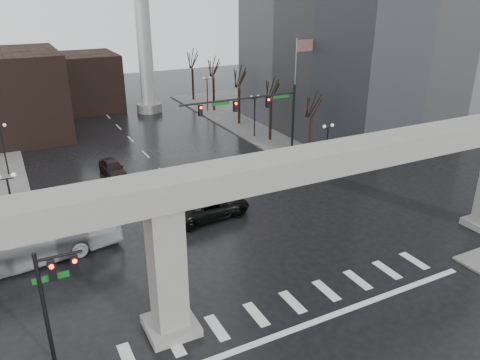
{
  "coord_description": "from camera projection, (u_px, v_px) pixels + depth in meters",
  "views": [
    {
      "loc": [
        -12.87,
        -19.33,
        16.79
      ],
      "look_at": [
        0.76,
        7.09,
        4.5
      ],
      "focal_mm": 35.0,
      "sensor_mm": 36.0,
      "label": 1
    }
  ],
  "objects": [
    {
      "name": "signal_mast_arm",
      "position": [
        260.0,
        111.0,
        44.76
      ],
      "size": [
        12.12,
        0.43,
        8.0
      ],
      "color": "black",
      "rests_on": "ground"
    },
    {
      "name": "city_bus",
      "position": [
        19.0,
        240.0,
        29.99
      ],
      "size": [
        12.9,
        4.48,
        3.52
      ],
      "primitive_type": "imported",
      "rotation": [
        0.0,
        0.0,
        1.69
      ],
      "color": "silver",
      "rests_on": "ground"
    },
    {
      "name": "elevated_guideway",
      "position": [
        307.0,
        182.0,
        25.65
      ],
      "size": [
        48.0,
        2.6,
        8.7
      ],
      "color": "gray",
      "rests_on": "ground"
    },
    {
      "name": "sidewalk_ne",
      "position": [
        303.0,
        111.0,
        68.29
      ],
      "size": [
        28.0,
        36.0,
        0.15
      ],
      "primitive_type": "cube",
      "color": "slate",
      "rests_on": "ground"
    },
    {
      "name": "far_car",
      "position": [
        113.0,
        168.0,
        44.65
      ],
      "size": [
        2.08,
        4.71,
        1.58
      ],
      "primitive_type": "imported",
      "rotation": [
        0.0,
        0.0,
        0.05
      ],
      "color": "black",
      "rests_on": "ground"
    },
    {
      "name": "tree_right_3",
      "position": [
        214.0,
        91.0,
        67.26
      ],
      "size": [
        1.11,
        1.66,
        8.02
      ],
      "color": "black",
      "rests_on": "ground"
    },
    {
      "name": "flagpole_assembly",
      "position": [
        297.0,
        82.0,
        49.41
      ],
      "size": [
        2.06,
        0.12,
        12.0
      ],
      "color": "silver",
      "rests_on": "ground"
    },
    {
      "name": "lamp_left_0",
      "position": [
        10.0,
        196.0,
        32.19
      ],
      "size": [
        1.22,
        0.32,
        5.11
      ],
      "color": "black",
      "rests_on": "ground"
    },
    {
      "name": "lamp_right_0",
      "position": [
        327.0,
        141.0,
        43.63
      ],
      "size": [
        1.22,
        0.32,
        5.11
      ],
      "color": "black",
      "rests_on": "ground"
    },
    {
      "name": "pickup_truck",
      "position": [
        209.0,
        207.0,
        36.51
      ],
      "size": [
        6.78,
        3.63,
        1.81
      ],
      "primitive_type": "imported",
      "rotation": [
        0.0,
        0.0,
        1.67
      ],
      "color": "black",
      "rests_on": "ground"
    },
    {
      "name": "tree_right_4",
      "position": [
        193.0,
        81.0,
        73.81
      ],
      "size": [
        1.12,
        1.69,
        8.19
      ],
      "color": "black",
      "rests_on": "ground"
    },
    {
      "name": "smokestack",
      "position": [
        142.0,
        15.0,
        62.96
      ],
      "size": [
        3.6,
        3.6,
        30.0
      ],
      "color": "silver",
      "rests_on": "ground"
    },
    {
      "name": "signal_left_pole",
      "position": [
        54.0,
        287.0,
        21.4
      ],
      "size": [
        2.3,
        0.3,
        6.0
      ],
      "color": "black",
      "rests_on": "ground"
    },
    {
      "name": "lamp_left_1",
      "position": [
        2.0,
        141.0,
        43.69
      ],
      "size": [
        1.22,
        0.32,
        5.11
      ],
      "color": "black",
      "rests_on": "ground"
    },
    {
      "name": "tree_right_0",
      "position": [
        311.0,
        136.0,
        47.63
      ],
      "size": [
        1.09,
        1.58,
        7.5
      ],
      "color": "black",
      "rests_on": "ground"
    },
    {
      "name": "lamp_right_1",
      "position": [
        255.0,
        109.0,
        55.13
      ],
      "size": [
        1.22,
        0.32,
        5.11
      ],
      "color": "black",
      "rests_on": "ground"
    },
    {
      "name": "ground",
      "position": [
        283.0,
        293.0,
        27.74
      ],
      "size": [
        160.0,
        160.0,
        0.0
      ],
      "primitive_type": "plane",
      "color": "black",
      "rests_on": "ground"
    },
    {
      "name": "building_far_mid",
      "position": [
        82.0,
        82.0,
        68.07
      ],
      "size": [
        10.0,
        10.0,
        8.0
      ],
      "primitive_type": "cube",
      "color": "black",
      "rests_on": "ground"
    },
    {
      "name": "tree_right_2",
      "position": [
        239.0,
        102.0,
        60.72
      ],
      "size": [
        1.1,
        1.63,
        7.85
      ],
      "color": "black",
      "rests_on": "ground"
    },
    {
      "name": "lamp_right_2",
      "position": [
        207.0,
        88.0,
        66.62
      ],
      "size": [
        1.22,
        0.32,
        5.11
      ],
      "color": "black",
      "rests_on": "ground"
    },
    {
      "name": "tree_right_1",
      "position": [
        271.0,
        117.0,
        54.17
      ],
      "size": [
        1.09,
        1.61,
        7.67
      ],
      "color": "black",
      "rests_on": "ground"
    }
  ]
}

